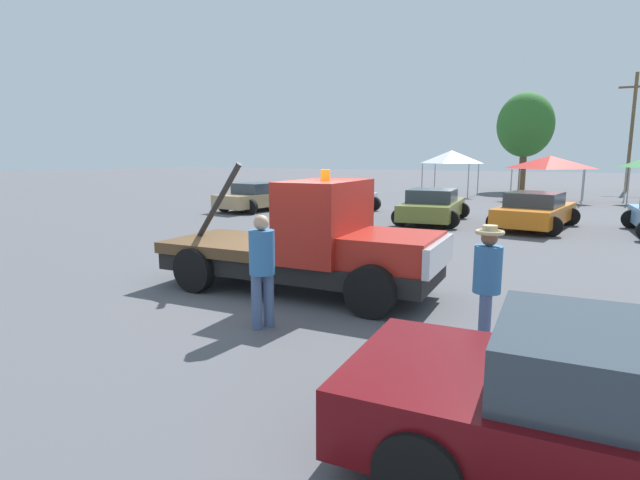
# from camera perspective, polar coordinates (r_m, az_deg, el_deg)

# --- Properties ---
(ground_plane) EXTENTS (160.00, 160.00, 0.00)m
(ground_plane) POSITION_cam_1_polar(r_m,az_deg,el_deg) (10.00, -2.53, -5.71)
(ground_plane) COLOR #545459
(tow_truck) EXTENTS (5.64, 2.43, 2.51)m
(tow_truck) POSITION_cam_1_polar(r_m,az_deg,el_deg) (9.64, -0.78, -0.60)
(tow_truck) COLOR black
(tow_truck) RESTS_ON ground
(person_near_truck) EXTENTS (0.38, 0.38, 1.73)m
(person_near_truck) POSITION_cam_1_polar(r_m,az_deg,el_deg) (7.12, 18.57, -4.07)
(person_near_truck) COLOR #475B84
(person_near_truck) RESTS_ON ground
(person_at_hood) EXTENTS (0.39, 0.39, 1.76)m
(person_at_hood) POSITION_cam_1_polar(r_m,az_deg,el_deg) (7.66, -6.64, -2.68)
(person_at_hood) COLOR #475B84
(person_at_hood) RESTS_ON ground
(parked_car_tan) EXTENTS (2.91, 4.98, 1.34)m
(parked_car_tan) POSITION_cam_1_polar(r_m,az_deg,el_deg) (24.54, -6.82, 4.92)
(parked_car_tan) COLOR tan
(parked_car_tan) RESTS_ON ground
(parked_car_silver) EXTENTS (3.01, 4.79, 1.34)m
(parked_car_silver) POSITION_cam_1_polar(r_m,az_deg,el_deg) (22.92, 3.04, 4.64)
(parked_car_silver) COLOR #B7B7BC
(parked_car_silver) RESTS_ON ground
(parked_car_olive) EXTENTS (2.87, 5.01, 1.34)m
(parked_car_olive) POSITION_cam_1_polar(r_m,az_deg,el_deg) (20.42, 12.75, 3.80)
(parked_car_olive) COLOR olive
(parked_car_olive) RESTS_ON ground
(parked_car_orange) EXTENTS (2.91, 4.94, 1.34)m
(parked_car_orange) POSITION_cam_1_polar(r_m,az_deg,el_deg) (19.80, 23.37, 3.07)
(parked_car_orange) COLOR orange
(parked_car_orange) RESTS_ON ground
(canopy_tent_white) EXTENTS (3.00, 3.00, 2.97)m
(canopy_tent_white) POSITION_cam_1_polar(r_m,az_deg,el_deg) (33.96, 14.79, 9.16)
(canopy_tent_white) COLOR #9E9EA3
(canopy_tent_white) RESTS_ON ground
(canopy_tent_red) EXTENTS (3.65, 3.65, 2.63)m
(canopy_tent_red) POSITION_cam_1_polar(r_m,az_deg,el_deg) (31.83, 24.80, 8.07)
(canopy_tent_red) COLOR #9E9EA3
(canopy_tent_red) RESTS_ON ground
(tree_left) EXTENTS (4.04, 4.04, 7.21)m
(tree_left) POSITION_cam_1_polar(r_m,az_deg,el_deg) (40.66, 22.42, 12.03)
(tree_left) COLOR brown
(tree_left) RESTS_ON ground
(utility_pole) EXTENTS (2.20, 0.24, 8.60)m
(utility_pole) POSITION_cam_1_polar(r_m,az_deg,el_deg) (44.05, 32.06, 10.70)
(utility_pole) COLOR brown
(utility_pole) RESTS_ON ground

